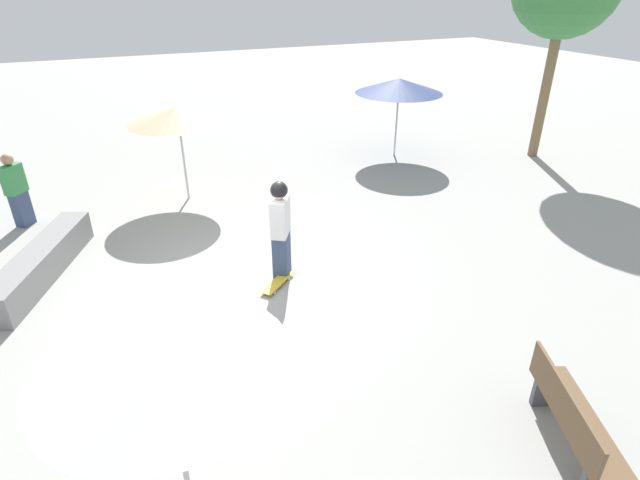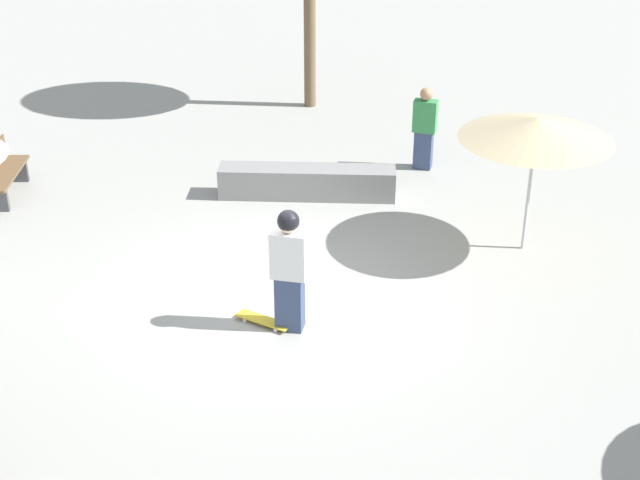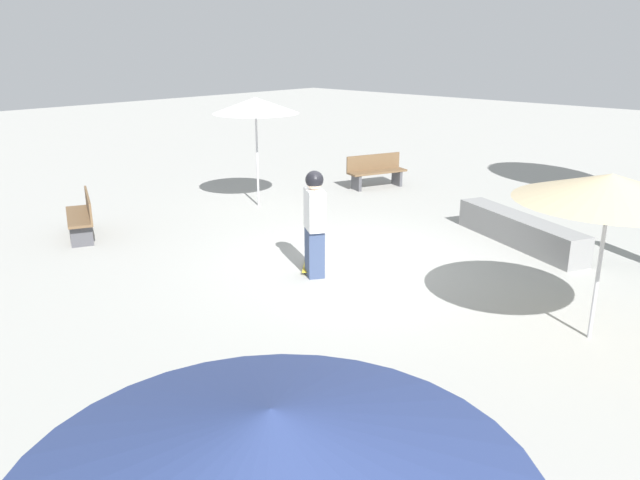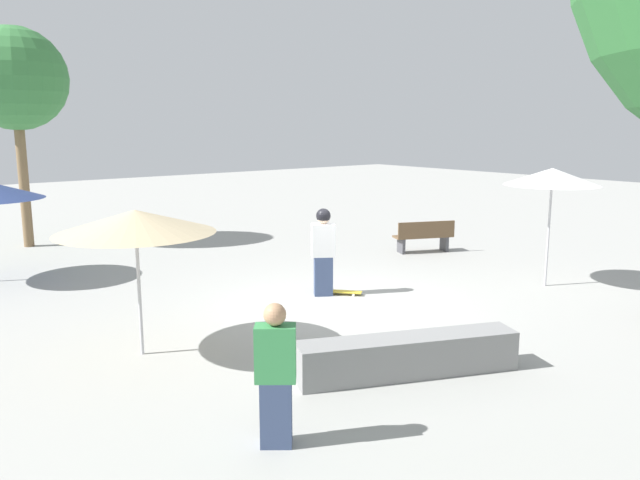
# 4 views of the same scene
# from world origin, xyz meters

# --- Properties ---
(ground_plane) EXTENTS (60.00, 60.00, 0.00)m
(ground_plane) POSITION_xyz_m (0.00, 0.00, 0.00)
(ground_plane) COLOR #9E9E99
(skater_main) EXTENTS (0.47, 0.53, 1.75)m
(skater_main) POSITION_xyz_m (0.83, -0.15, 0.94)
(skater_main) COLOR #38476B
(skater_main) RESTS_ON ground_plane
(skateboard) EXTENTS (0.74, 0.66, 0.07)m
(skateboard) POSITION_xyz_m (0.63, -0.46, 0.06)
(skateboard) COLOR gold
(skateboard) RESTS_ON ground_plane
(concrete_ledge) EXTENTS (1.71, 3.04, 0.54)m
(concrete_ledge) POSITION_xyz_m (-3.02, 1.51, 0.27)
(concrete_ledge) COLOR gray
(concrete_ledge) RESTS_ON ground_plane
(bench_near) EXTENTS (1.05, 1.64, 0.85)m
(bench_near) POSITION_xyz_m (2.43, -4.92, 0.43)
(bench_near) COLOR #47474C
(bench_near) RESTS_ON ground_plane
(shade_umbrella_tan) EXTENTS (2.29, 2.29, 2.17)m
(shade_umbrella_tan) POSITION_xyz_m (0.00, 4.00, 2.00)
(shade_umbrella_tan) COLOR #B7B7BC
(shade_umbrella_tan) RESTS_ON ground_plane
(shade_umbrella_navy) EXTENTS (2.45, 2.45, 2.20)m
(shade_umbrella_navy) POSITION_xyz_m (6.21, 4.78, 2.00)
(shade_umbrella_navy) COLOR #B7B7BC
(shade_umbrella_navy) RESTS_ON ground_plane
(shade_umbrella_white) EXTENTS (1.94, 1.94, 2.49)m
(shade_umbrella_white) POSITION_xyz_m (-1.55, -4.27, 2.31)
(shade_umbrella_white) COLOR #B7B7BC
(shade_umbrella_white) RESTS_ON ground_plane
(bystander_watching) EXTENTS (0.45, 0.48, 1.57)m
(bystander_watching) POSITION_xyz_m (-3.45, 3.99, 0.78)
(bystander_watching) COLOR #38476B
(bystander_watching) RESTS_ON ground_plane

